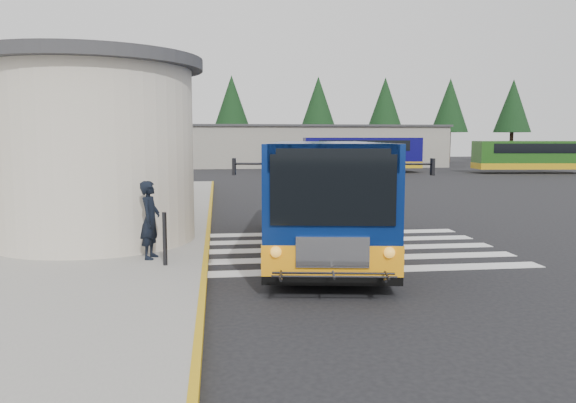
{
  "coord_description": "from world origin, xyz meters",
  "views": [
    {
      "loc": [
        -3.76,
        -14.94,
        2.87
      ],
      "look_at": [
        -1.93,
        -0.5,
        1.23
      ],
      "focal_mm": 35.0,
      "sensor_mm": 36.0,
      "label": 1
    }
  ],
  "objects": [
    {
      "name": "crosswalk",
      "position": [
        -0.5,
        -0.8,
        0.01
      ],
      "size": [
        8.0,
        5.35,
        0.01
      ],
      "color": "silver",
      "rests_on": "ground"
    },
    {
      "name": "station_building",
      "position": [
        -10.84,
        6.91,
        2.57
      ],
      "size": [
        12.7,
        18.7,
        4.8
      ],
      "color": "beige",
      "rests_on": "ground"
    },
    {
      "name": "bollard",
      "position": [
        -4.9,
        -2.82,
        0.73
      ],
      "size": [
        0.09,
        0.09,
        1.15
      ],
      "primitive_type": "cylinder",
      "color": "black",
      "rests_on": "sidewalk"
    },
    {
      "name": "ground",
      "position": [
        0.0,
        0.0,
        0.0
      ],
      "size": [
        140.0,
        140.0,
        0.0
      ],
      "primitive_type": "plane",
      "color": "black",
      "rests_on": "ground"
    },
    {
      "name": "curb_strip",
      "position": [
        -4.05,
        4.0,
        0.08
      ],
      "size": [
        0.12,
        34.0,
        0.16
      ],
      "primitive_type": "cube",
      "color": "#C59612",
      "rests_on": "ground"
    },
    {
      "name": "tree_line",
      "position": [
        6.29,
        50.0,
        6.77
      ],
      "size": [
        58.4,
        4.4,
        10.0
      ],
      "color": "black",
      "rests_on": "ground"
    },
    {
      "name": "far_bus_b",
      "position": [
        21.9,
        28.72,
        1.49
      ],
      "size": [
        9.09,
        3.43,
        2.29
      ],
      "rotation": [
        0.0,
        0.0,
        1.46
      ],
      "color": "#1D4C14",
      "rests_on": "ground"
    },
    {
      "name": "depot_building",
      "position": [
        6.0,
        42.0,
        2.11
      ],
      "size": [
        26.4,
        8.4,
        4.2
      ],
      "color": "gray",
      "rests_on": "ground"
    },
    {
      "name": "transit_bus",
      "position": [
        -1.04,
        -0.84,
        1.33
      ],
      "size": [
        4.42,
        10.09,
        2.77
      ],
      "rotation": [
        0.0,
        0.0,
        -0.15
      ],
      "color": "#071C58",
      "rests_on": "ground"
    },
    {
      "name": "sidewalk",
      "position": [
        -9.0,
        4.0,
        0.07
      ],
      "size": [
        10.0,
        34.0,
        0.15
      ],
      "primitive_type": "cube",
      "color": "gray",
      "rests_on": "ground"
    },
    {
      "name": "pedestrian_a",
      "position": [
        -5.28,
        -2.08,
        1.04
      ],
      "size": [
        0.53,
        0.71,
        1.77
      ],
      "primitive_type": "imported",
      "rotation": [
        0.0,
        0.0,
        1.39
      ],
      "color": "black",
      "rests_on": "sidewalk"
    },
    {
      "name": "far_bus_a",
      "position": [
        8.43,
        31.64,
        1.64
      ],
      "size": [
        9.95,
        3.38,
        2.53
      ],
      "rotation": [
        0.0,
        0.0,
        1.51
      ],
      "color": "#0A064F",
      "rests_on": "ground"
    },
    {
      "name": "pedestrian_b",
      "position": [
        -6.58,
        -1.37,
        1.07
      ],
      "size": [
        0.76,
        0.94,
        1.84
      ],
      "primitive_type": "imported",
      "rotation": [
        0.0,
        0.0,
        -1.65
      ],
      "color": "black",
      "rests_on": "sidewalk"
    }
  ]
}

